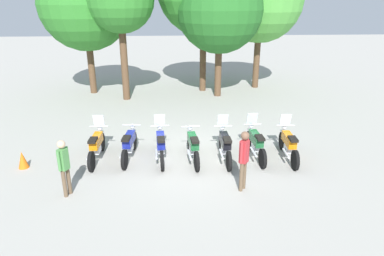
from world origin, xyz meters
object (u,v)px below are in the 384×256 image
object	(u,v)px
motorcycle_4	(225,145)
motorcycle_6	(288,144)
motorcycle_1	(129,144)
motorcycle_3	(193,146)
person_0	(64,164)
traffic_cone	(23,160)
tree_4	(261,0)
motorcycle_0	(97,145)
tree_3	(220,10)
tree_0	(85,4)
person_1	(244,156)
motorcycle_5	(256,143)
motorcycle_2	(161,144)

from	to	relation	value
motorcycle_4	motorcycle_6	world-z (taller)	same
motorcycle_1	motorcycle_3	size ratio (longest dim) A/B	1.00
motorcycle_4	person_0	bearing A→B (deg)	112.79
traffic_cone	tree_4	bearing A→B (deg)	45.79
motorcycle_0	tree_3	distance (m)	10.03
motorcycle_0	tree_3	bearing A→B (deg)	-31.77
motorcycle_0	traffic_cone	size ratio (longest dim) A/B	3.98
tree_0	motorcycle_4	bearing A→B (deg)	-55.55
motorcycle_1	motorcycle_0	bearing A→B (deg)	98.32
tree_3	motorcycle_0	bearing A→B (deg)	-122.84
motorcycle_6	tree_4	distance (m)	10.81
motorcycle_1	motorcycle_3	xyz separation A→B (m)	(2.11, -0.26, 0.00)
motorcycle_6	tree_4	xyz separation A→B (m)	(1.16, 9.79, 4.44)
motorcycle_0	person_1	world-z (taller)	person_1
person_0	person_1	distance (m)	4.81
tree_4	tree_3	bearing A→B (deg)	-144.50
traffic_cone	motorcycle_5	bearing A→B (deg)	2.85
motorcycle_2	person_1	xyz separation A→B (m)	(2.33, -2.11, 0.51)
motorcycle_3	motorcycle_5	xyz separation A→B (m)	(2.11, 0.10, 0.01)
motorcycle_6	person_0	size ratio (longest dim) A/B	1.36
motorcycle_1	tree_0	world-z (taller)	tree_0
motorcycle_2	motorcycle_0	bearing A→B (deg)	84.38
motorcycle_0	motorcycle_2	distance (m)	2.11
motorcycle_3	traffic_cone	world-z (taller)	motorcycle_3
motorcycle_0	tree_3	xyz separation A→B (m)	(5.00, 7.74, 3.96)
motorcycle_0	person_0	bearing A→B (deg)	171.49
tree_4	traffic_cone	xyz separation A→B (m)	(-9.73, -10.00, -4.68)
traffic_cone	motorcycle_4	bearing A→B (deg)	2.32
tree_0	motorcycle_2	bearing A→B (deg)	-65.39
motorcycle_4	motorcycle_5	xyz separation A→B (m)	(1.06, 0.11, 0.00)
motorcycle_0	traffic_cone	world-z (taller)	motorcycle_0
motorcycle_3	motorcycle_4	distance (m)	1.06
tree_0	person_0	bearing A→B (deg)	-81.86
motorcycle_5	person_1	size ratio (longest dim) A/B	1.25
motorcycle_2	tree_3	size ratio (longest dim) A/B	0.33
tree_3	person_1	bearing A→B (deg)	-93.24
tree_0	motorcycle_3	bearing A→B (deg)	-60.35
motorcycle_4	person_1	size ratio (longest dim) A/B	1.25
motorcycle_4	person_0	xyz separation A→B (m)	(-4.60, -1.98, 0.42)
person_1	motorcycle_6	bearing A→B (deg)	-96.08
motorcycle_4	motorcycle_1	bearing A→B (deg)	84.52
person_1	motorcycle_0	bearing A→B (deg)	12.58
motorcycle_1	motorcycle_5	size ratio (longest dim) A/B	1.00
motorcycle_4	motorcycle_6	xyz separation A→B (m)	(2.12, -0.05, 0.00)
person_1	tree_0	bearing A→B (deg)	-21.04
person_1	traffic_cone	xyz separation A→B (m)	(-6.67, 1.71, -0.76)
person_0	tree_3	world-z (taller)	tree_3
motorcycle_3	tree_0	xyz separation A→B (m)	(-5.11, 8.97, 4.22)
tree_0	tree_4	size ratio (longest dim) A/B	0.97
person_1	tree_4	distance (m)	12.72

